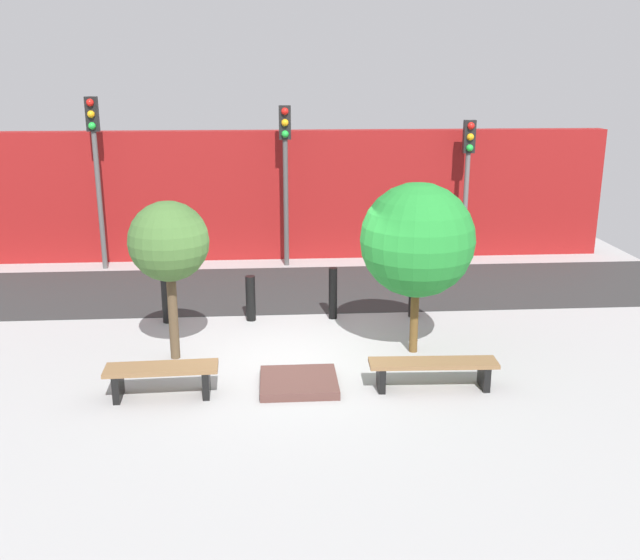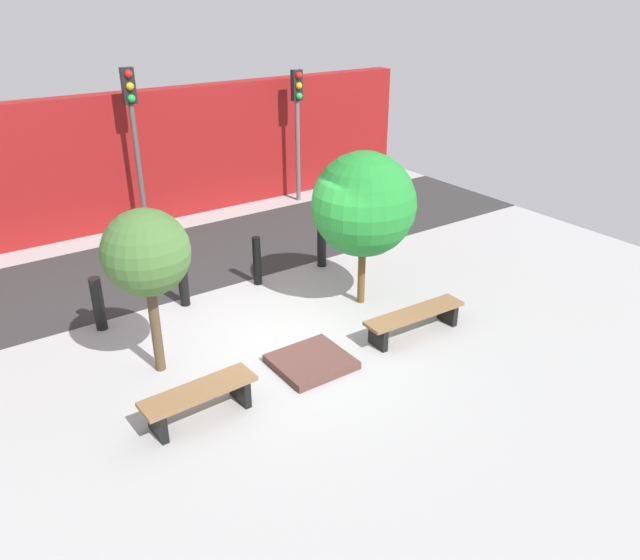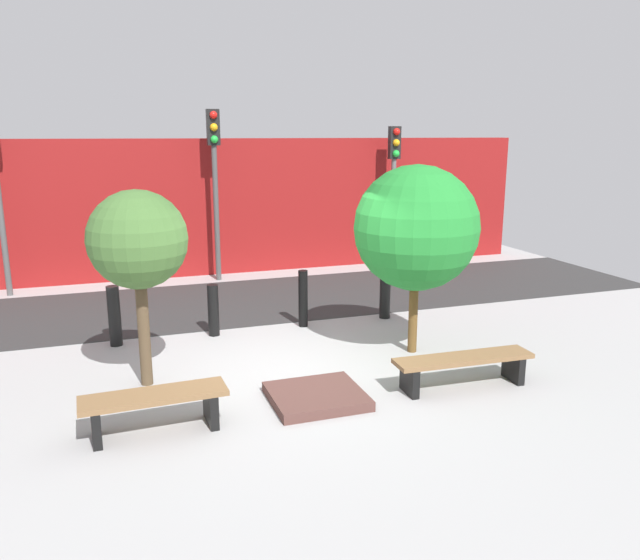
{
  "view_description": "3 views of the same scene",
  "coord_description": "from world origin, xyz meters",
  "views": [
    {
      "loc": [
        -0.38,
        -10.85,
        4.56
      ],
      "look_at": [
        0.37,
        -0.21,
        1.46
      ],
      "focal_mm": 40.0,
      "sensor_mm": 36.0,
      "label": 1
    },
    {
      "loc": [
        -4.68,
        -7.88,
        5.5
      ],
      "look_at": [
        0.24,
        -0.83,
        1.4
      ],
      "focal_mm": 35.0,
      "sensor_mm": 36.0,
      "label": 2
    },
    {
      "loc": [
        -2.35,
        -7.94,
        3.33
      ],
      "look_at": [
        0.31,
        -0.17,
        1.39
      ],
      "focal_mm": 35.0,
      "sensor_mm": 36.0,
      "label": 3
    }
  ],
  "objects": [
    {
      "name": "ground_plane",
      "position": [
        0.0,
        0.0,
        0.0
      ],
      "size": [
        18.0,
        18.0,
        0.0
      ],
      "primitive_type": "plane",
      "color": "#9D9D9D"
    },
    {
      "name": "road_strip",
      "position": [
        0.0,
        4.15,
        0.01
      ],
      "size": [
        18.0,
        3.51,
        0.01
      ],
      "primitive_type": "cube",
      "color": "#2D2D2D",
      "rests_on": "ground"
    },
    {
      "name": "building_facade",
      "position": [
        0.0,
        7.02,
        1.61
      ],
      "size": [
        16.2,
        0.5,
        3.21
      ],
      "primitive_type": "cube",
      "color": "maroon",
      "rests_on": "ground"
    },
    {
      "name": "bench_left",
      "position": [
        -2.0,
        -1.14,
        0.33
      ],
      "size": [
        1.65,
        0.54,
        0.47
      ],
      "rotation": [
        0.0,
        0.0,
        0.04
      ],
      "color": "black",
      "rests_on": "ground"
    },
    {
      "name": "bench_right",
      "position": [
        2.0,
        -1.14,
        0.32
      ],
      "size": [
        1.93,
        0.49,
        0.43
      ],
      "rotation": [
        0.0,
        0.0,
        -0.04
      ],
      "color": "black",
      "rests_on": "ground"
    },
    {
      "name": "planter_bed",
      "position": [
        0.0,
        -0.94,
        0.06
      ],
      "size": [
        1.16,
        1.08,
        0.13
      ],
      "primitive_type": "cube",
      "color": "#53342E",
      "rests_on": "ground"
    },
    {
      "name": "tree_behind_left_bench",
      "position": [
        -2.0,
        0.34,
        1.97
      ],
      "size": [
        1.29,
        1.29,
        2.64
      ],
      "color": "#4E3C29",
      "rests_on": "ground"
    },
    {
      "name": "tree_behind_right_bench",
      "position": [
        2.0,
        0.34,
        1.94
      ],
      "size": [
        1.88,
        1.88,
        2.89
      ],
      "color": "brown",
      "rests_on": "ground"
    },
    {
      "name": "bollard_far_left",
      "position": [
        -2.36,
        2.14,
        0.49
      ],
      "size": [
        0.2,
        0.2,
        0.98
      ],
      "primitive_type": "cylinder",
      "color": "black",
      "rests_on": "ground"
    },
    {
      "name": "bollard_left",
      "position": [
        -0.79,
        2.14,
        0.44
      ],
      "size": [
        0.18,
        0.18,
        0.88
      ],
      "primitive_type": "cylinder",
      "color": "black",
      "rests_on": "ground"
    },
    {
      "name": "bollard_center",
      "position": [
        0.79,
        2.14,
        0.5
      ],
      "size": [
        0.16,
        0.16,
        1.01
      ],
      "primitive_type": "cylinder",
      "color": "black",
      "rests_on": "ground"
    },
    {
      "name": "bollard_right",
      "position": [
        2.36,
        2.14,
        0.44
      ],
      "size": [
        0.2,
        0.2,
        0.88
      ],
      "primitive_type": "cylinder",
      "color": "black",
      "rests_on": "ground"
    },
    {
      "name": "traffic_light_mid_west",
      "position": [
        0.0,
        6.19,
        2.65
      ],
      "size": [
        0.28,
        0.27,
        3.84
      ],
      "color": "#494949",
      "rests_on": "ground"
    },
    {
      "name": "traffic_light_mid_east",
      "position": [
        4.42,
        6.19,
        2.42
      ],
      "size": [
        0.28,
        0.27,
        3.49
      ],
      "color": "#5B5B5B",
      "rests_on": "ground"
    }
  ]
}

